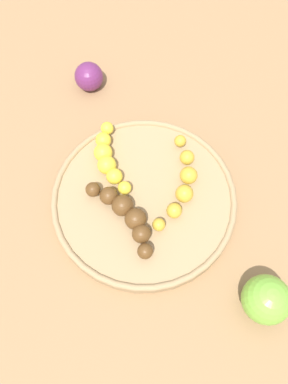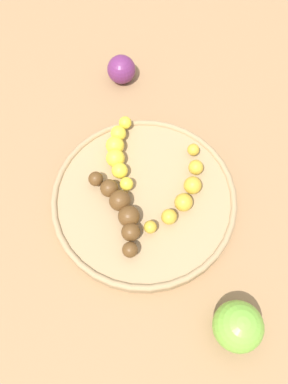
{
  "view_description": "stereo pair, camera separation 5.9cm",
  "coord_description": "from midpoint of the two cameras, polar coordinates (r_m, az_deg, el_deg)",
  "views": [
    {
      "loc": [
        -0.07,
        0.24,
        0.57
      ],
      "look_at": [
        0.0,
        0.0,
        0.04
      ],
      "focal_mm": 36.2,
      "sensor_mm": 36.0,
      "label": 1
    },
    {
      "loc": [
        -0.12,
        0.21,
        0.57
      ],
      "look_at": [
        0.0,
        0.0,
        0.04
      ],
      "focal_mm": 36.2,
      "sensor_mm": 36.0,
      "label": 2
    }
  ],
  "objects": [
    {
      "name": "plum_purple",
      "position": [
        0.74,
        -10.47,
        16.17
      ],
      "size": [
        0.05,
        0.05,
        0.05
      ],
      "primitive_type": "sphere",
      "color": "#662659",
      "rests_on": "ground_plane"
    },
    {
      "name": "fruit_bowl",
      "position": [
        0.61,
        -2.74,
        -1.31
      ],
      "size": [
        0.29,
        0.29,
        0.02
      ],
      "color": "#A08259",
      "rests_on": "ground_plane"
    },
    {
      "name": "banana_overripe",
      "position": [
        0.58,
        -5.69,
        -3.56
      ],
      "size": [
        0.13,
        0.09,
        0.03
      ],
      "rotation": [
        0.0,
        0.0,
        4.12
      ],
      "color": "#593819",
      "rests_on": "fruit_bowl"
    },
    {
      "name": "banana_yellow",
      "position": [
        0.63,
        -8.01,
        4.72
      ],
      "size": [
        0.08,
        0.11,
        0.03
      ],
      "rotation": [
        0.0,
        0.0,
        0.58
      ],
      "color": "yellow",
      "rests_on": "fruit_bowl"
    },
    {
      "name": "apple_green",
      "position": [
        0.56,
        14.67,
        -15.42
      ],
      "size": [
        0.07,
        0.07,
        0.07
      ],
      "primitive_type": "sphere",
      "color": "#72B238",
      "rests_on": "ground_plane"
    },
    {
      "name": "ground_plane",
      "position": [
        0.62,
        -2.69,
        -1.76
      ],
      "size": [
        2.4,
        2.4,
        0.0
      ],
      "primitive_type": "plane",
      "color": "#936D47"
    },
    {
      "name": "banana_spotted",
      "position": [
        0.6,
        2.83,
        0.98
      ],
      "size": [
        0.05,
        0.17,
        0.03
      ],
      "rotation": [
        0.0,
        0.0,
        3.18
      ],
      "color": "gold",
      "rests_on": "fruit_bowl"
    }
  ]
}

